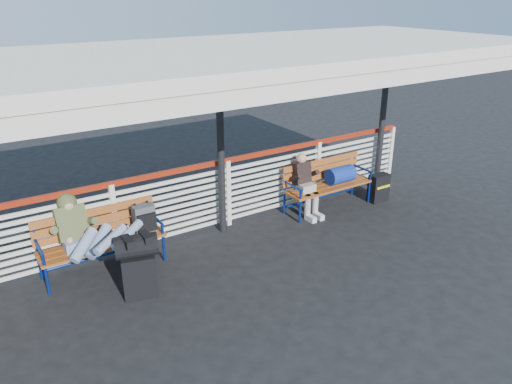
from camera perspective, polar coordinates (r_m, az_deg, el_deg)
ground at (r=6.68m, az=-10.01°, el=-13.87°), size 60.00×60.00×0.00m
fence at (r=7.92m, az=-15.87°, el=-2.78°), size 12.08×0.08×1.24m
canopy at (r=6.29m, az=-15.17°, el=13.65°), size 12.60×3.60×3.16m
luggage_stack at (r=6.90m, az=-13.35°, el=-7.95°), size 0.61×0.44×0.92m
bench_left at (r=7.68m, az=-16.10°, el=-4.23°), size 1.80×0.56×0.92m
bench_right at (r=9.52m, az=8.75°, el=1.66°), size 1.80×0.56×0.92m
traveler_man at (r=7.24m, az=-17.87°, el=-4.76°), size 0.94×1.53×0.77m
companion_person at (r=9.10m, az=5.66°, el=0.90°), size 0.32×0.66×1.15m
suitcase_side at (r=10.05m, az=13.83°, el=0.48°), size 0.40×0.25×0.55m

